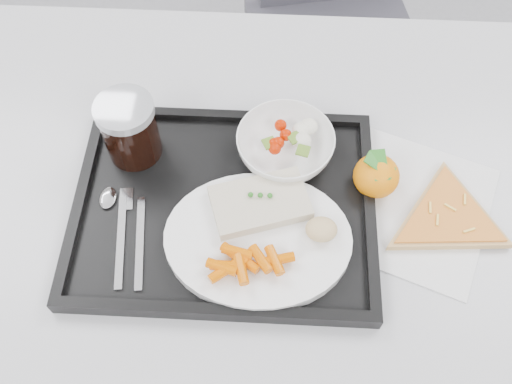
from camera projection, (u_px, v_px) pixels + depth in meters
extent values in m
cube|color=silver|center=(268.00, 196.00, 0.90)|extent=(1.20, 0.80, 0.03)
cylinder|color=#47474C|center=(53.00, 147.00, 1.41)|extent=(0.04, 0.04, 0.72)
cylinder|color=#47474C|center=(492.00, 165.00, 1.38)|extent=(0.04, 0.04, 0.72)
cube|color=#37353D|center=(337.00, 52.00, 1.46)|extent=(0.50, 0.50, 0.04)
cylinder|color=#47474C|center=(263.00, 159.00, 1.57)|extent=(0.03, 0.03, 0.43)
cylinder|color=#47474C|center=(394.00, 165.00, 1.56)|extent=(0.03, 0.03, 0.43)
cylinder|color=#47474C|center=(268.00, 64.00, 1.76)|extent=(0.03, 0.03, 0.43)
cylinder|color=#47474C|center=(385.00, 68.00, 1.75)|extent=(0.03, 0.03, 0.43)
cube|color=black|center=(225.00, 208.00, 0.86)|extent=(0.45, 0.35, 0.01)
cube|color=black|center=(232.00, 116.00, 0.94)|extent=(0.45, 0.02, 0.01)
cube|color=black|center=(214.00, 310.00, 0.77)|extent=(0.45, 0.02, 0.01)
cube|color=black|center=(370.00, 210.00, 0.85)|extent=(0.02, 0.32, 0.01)
cube|color=black|center=(81.00, 197.00, 0.86)|extent=(0.02, 0.32, 0.01)
cylinder|color=white|center=(258.00, 239.00, 0.82)|extent=(0.27, 0.27, 0.02)
cube|color=beige|center=(260.00, 203.00, 0.83)|extent=(0.16, 0.12, 0.02)
sphere|color=#236B1C|center=(251.00, 195.00, 0.82)|extent=(0.01, 0.01, 0.01)
sphere|color=#236B1C|center=(260.00, 195.00, 0.82)|extent=(0.01, 0.01, 0.01)
sphere|color=#236B1C|center=(270.00, 196.00, 0.82)|extent=(0.01, 0.01, 0.01)
ellipsoid|color=#DEAB7F|center=(321.00, 229.00, 0.80)|extent=(0.05, 0.05, 0.03)
imported|color=white|center=(285.00, 146.00, 0.89)|extent=(0.15, 0.15, 0.05)
cylinder|color=black|center=(130.00, 131.00, 0.87)|extent=(0.08, 0.08, 0.10)
cylinder|color=#A5A8AD|center=(124.00, 109.00, 0.83)|extent=(0.09, 0.09, 0.01)
cube|color=silver|center=(121.00, 241.00, 0.82)|extent=(0.03, 0.15, 0.00)
ellipsoid|color=silver|center=(108.00, 198.00, 0.86)|extent=(0.03, 0.04, 0.01)
cube|color=silver|center=(140.00, 242.00, 0.82)|extent=(0.03, 0.15, 0.00)
cube|color=silver|center=(126.00, 199.00, 0.86)|extent=(0.02, 0.04, 0.00)
cube|color=silver|center=(403.00, 204.00, 0.87)|extent=(0.32, 0.31, 0.00)
ellipsoid|color=orange|center=(376.00, 176.00, 0.86)|extent=(0.09, 0.09, 0.06)
cube|color=#236B1C|center=(380.00, 165.00, 0.84)|extent=(0.03, 0.05, 0.02)
cube|color=#236B1C|center=(380.00, 165.00, 0.84)|extent=(0.05, 0.04, 0.02)
cylinder|color=#D6B55B|center=(447.00, 218.00, 0.85)|extent=(0.30, 0.30, 0.01)
cylinder|color=#B6460D|center=(449.00, 215.00, 0.85)|extent=(0.27, 0.27, 0.00)
cube|color=#EABC47|center=(469.00, 230.00, 0.83)|extent=(0.02, 0.01, 0.00)
cube|color=#EABC47|center=(437.00, 220.00, 0.84)|extent=(0.01, 0.02, 0.00)
cube|color=#EABC47|center=(430.00, 208.00, 0.85)|extent=(0.01, 0.02, 0.00)
cube|color=#EABC47|center=(465.00, 199.00, 0.86)|extent=(0.01, 0.02, 0.00)
cube|color=#EABC47|center=(450.00, 207.00, 0.85)|extent=(0.02, 0.01, 0.00)
cylinder|color=#D25A00|center=(222.00, 267.00, 0.77)|extent=(0.05, 0.03, 0.01)
cylinder|color=#D25A00|center=(241.00, 269.00, 0.77)|extent=(0.03, 0.05, 0.01)
cylinder|color=#D25A00|center=(279.00, 259.00, 0.78)|extent=(0.05, 0.03, 0.01)
cylinder|color=#D25A00|center=(246.00, 261.00, 0.78)|extent=(0.04, 0.04, 0.01)
cylinder|color=#D25A00|center=(223.00, 271.00, 0.77)|extent=(0.04, 0.04, 0.01)
cylinder|color=#D25A00|center=(275.00, 260.00, 0.77)|extent=(0.03, 0.05, 0.01)
cylinder|color=#D25A00|center=(237.00, 252.00, 0.78)|extent=(0.05, 0.02, 0.01)
cylinder|color=#D25A00|center=(226.00, 266.00, 0.77)|extent=(0.04, 0.02, 0.01)
cylinder|color=#D25A00|center=(235.00, 254.00, 0.78)|extent=(0.04, 0.04, 0.01)
cylinder|color=#D25A00|center=(261.00, 259.00, 0.77)|extent=(0.04, 0.04, 0.01)
sphere|color=#AE1A00|center=(281.00, 125.00, 0.89)|extent=(0.02, 0.02, 0.02)
sphere|color=#AE1A00|center=(286.00, 135.00, 0.88)|extent=(0.02, 0.02, 0.02)
sphere|color=#AE1A00|center=(275.00, 148.00, 0.87)|extent=(0.02, 0.02, 0.02)
sphere|color=#AE1A00|center=(278.00, 143.00, 0.87)|extent=(0.02, 0.02, 0.02)
sphere|color=#AE1A00|center=(274.00, 144.00, 0.87)|extent=(0.02, 0.02, 0.02)
ellipsoid|color=silver|center=(309.00, 126.00, 0.89)|extent=(0.03, 0.03, 0.02)
ellipsoid|color=silver|center=(302.00, 141.00, 0.88)|extent=(0.03, 0.03, 0.02)
ellipsoid|color=silver|center=(301.00, 130.00, 0.89)|extent=(0.03, 0.03, 0.02)
cube|color=#547822|center=(303.00, 151.00, 0.86)|extent=(0.02, 0.02, 0.00)
cube|color=#547822|center=(270.00, 143.00, 0.87)|extent=(0.03, 0.03, 0.00)
cube|color=#547822|center=(295.00, 138.00, 0.87)|extent=(0.03, 0.03, 0.00)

